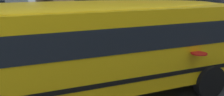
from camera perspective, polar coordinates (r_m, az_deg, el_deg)
name	(u,v)px	position (r m, az deg, el deg)	size (l,w,h in m)	color
ground_plane	(79,81)	(9.15, -7.49, -7.58)	(400.00, 400.00, 0.00)	#38383D
sidewalk_far	(49,41)	(15.98, -14.19, 1.65)	(120.00, 3.00, 0.01)	gray
lane_centreline	(79,81)	(9.15, -7.49, -7.56)	(110.00, 0.16, 0.01)	silver
school_bus	(67,45)	(7.01, -10.21, 0.61)	(13.30, 3.15, 2.96)	yellow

